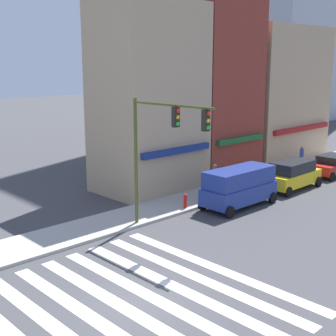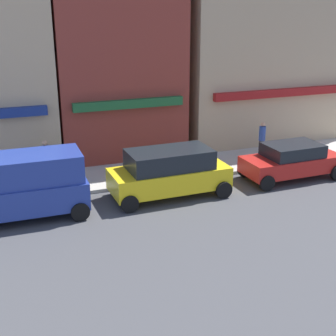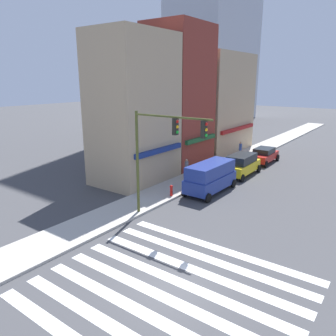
{
  "view_description": "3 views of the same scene",
  "coord_description": "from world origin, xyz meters",
  "px_view_note": "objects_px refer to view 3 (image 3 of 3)",
  "views": [
    {
      "loc": [
        -9.87,
        -11.83,
        8.4
      ],
      "look_at": [
        5.32,
        4.0,
        3.5
      ],
      "focal_mm": 50.0,
      "sensor_mm": 36.0,
      "label": 1
    },
    {
      "loc": [
        11.53,
        -11.58,
        7.26
      ],
      "look_at": [
        17.69,
        4.7,
        1.2
      ],
      "focal_mm": 50.0,
      "sensor_mm": 36.0,
      "label": 2
    },
    {
      "loc": [
        -9.77,
        -7.03,
        8.57
      ],
      "look_at": [
        5.32,
        4.0,
        3.5
      ],
      "focal_mm": 35.0,
      "sensor_mm": 36.0,
      "label": 3
    }
  ],
  "objects_px": {
    "suv_yellow": "(241,164)",
    "pedestrian_grey_coat": "(187,169)",
    "traffic_signal": "(161,144)",
    "fire_hydrant": "(171,190)",
    "pedestrian_blue_shirt": "(240,149)",
    "sedan_red": "(264,155)",
    "van_blue": "(210,176)"
  },
  "relations": [
    {
      "from": "suv_yellow",
      "to": "fire_hydrant",
      "type": "distance_m",
      "value": 8.9
    },
    {
      "from": "van_blue",
      "to": "suv_yellow",
      "type": "distance_m",
      "value": 5.87
    },
    {
      "from": "fire_hydrant",
      "to": "pedestrian_grey_coat",
      "type": "bearing_deg",
      "value": 18.8
    },
    {
      "from": "suv_yellow",
      "to": "pedestrian_grey_coat",
      "type": "height_order",
      "value": "suv_yellow"
    },
    {
      "from": "fire_hydrant",
      "to": "sedan_red",
      "type": "bearing_deg",
      "value": -6.7
    },
    {
      "from": "sedan_red",
      "to": "pedestrian_blue_shirt",
      "type": "distance_m",
      "value": 2.8
    },
    {
      "from": "pedestrian_grey_coat",
      "to": "fire_hydrant",
      "type": "height_order",
      "value": "pedestrian_grey_coat"
    },
    {
      "from": "traffic_signal",
      "to": "pedestrian_blue_shirt",
      "type": "relative_size",
      "value": 3.8
    },
    {
      "from": "traffic_signal",
      "to": "suv_yellow",
      "type": "bearing_deg",
      "value": 0.91
    },
    {
      "from": "pedestrian_blue_shirt",
      "to": "pedestrian_grey_coat",
      "type": "distance_m",
      "value": 10.33
    },
    {
      "from": "sedan_red",
      "to": "pedestrian_grey_coat",
      "type": "distance_m",
      "value": 10.63
    },
    {
      "from": "pedestrian_blue_shirt",
      "to": "traffic_signal",
      "type": "bearing_deg",
      "value": 19.46
    },
    {
      "from": "sedan_red",
      "to": "pedestrian_grey_coat",
      "type": "xyz_separation_m",
      "value": [
        -10.14,
        3.18,
        0.23
      ]
    },
    {
      "from": "van_blue",
      "to": "sedan_red",
      "type": "height_order",
      "value": "van_blue"
    },
    {
      "from": "pedestrian_blue_shirt",
      "to": "pedestrian_grey_coat",
      "type": "height_order",
      "value": "same"
    },
    {
      "from": "traffic_signal",
      "to": "pedestrian_grey_coat",
      "type": "bearing_deg",
      "value": 22.75
    },
    {
      "from": "pedestrian_grey_coat",
      "to": "fire_hydrant",
      "type": "xyz_separation_m",
      "value": [
        -4.34,
        -1.48,
        -0.46
      ]
    },
    {
      "from": "van_blue",
      "to": "pedestrian_grey_coat",
      "type": "bearing_deg",
      "value": 65.8
    },
    {
      "from": "sedan_red",
      "to": "suv_yellow",
      "type": "bearing_deg",
      "value": 178.94
    },
    {
      "from": "pedestrian_blue_shirt",
      "to": "pedestrian_grey_coat",
      "type": "relative_size",
      "value": 1.0
    },
    {
      "from": "traffic_signal",
      "to": "pedestrian_blue_shirt",
      "type": "height_order",
      "value": "traffic_signal"
    },
    {
      "from": "pedestrian_grey_coat",
      "to": "fire_hydrant",
      "type": "bearing_deg",
      "value": -28.97
    },
    {
      "from": "van_blue",
      "to": "pedestrian_blue_shirt",
      "type": "xyz_separation_m",
      "value": [
        11.79,
        2.78,
        -0.21
      ]
    },
    {
      "from": "sedan_red",
      "to": "pedestrian_blue_shirt",
      "type": "relative_size",
      "value": 2.5
    },
    {
      "from": "van_blue",
      "to": "pedestrian_blue_shirt",
      "type": "relative_size",
      "value": 2.84
    },
    {
      "from": "fire_hydrant",
      "to": "traffic_signal",
      "type": "bearing_deg",
      "value": -152.88
    },
    {
      "from": "traffic_signal",
      "to": "fire_hydrant",
      "type": "bearing_deg",
      "value": 27.12
    },
    {
      "from": "sedan_red",
      "to": "fire_hydrant",
      "type": "bearing_deg",
      "value": 172.24
    },
    {
      "from": "van_blue",
      "to": "pedestrian_grey_coat",
      "type": "distance_m",
      "value": 3.51
    },
    {
      "from": "traffic_signal",
      "to": "fire_hydrant",
      "type": "distance_m",
      "value": 5.96
    },
    {
      "from": "pedestrian_grey_coat",
      "to": "traffic_signal",
      "type": "bearing_deg",
      "value": -25.01
    },
    {
      "from": "pedestrian_grey_coat",
      "to": "sedan_red",
      "type": "bearing_deg",
      "value": 114.84
    }
  ]
}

